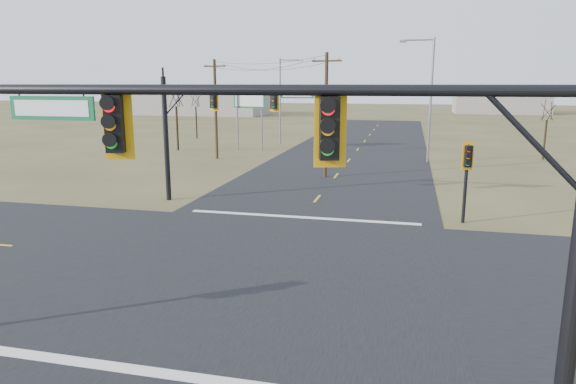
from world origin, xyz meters
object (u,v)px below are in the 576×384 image
object	(u,v)px
highway_sign	(249,106)
utility_pole_far	(216,108)
utility_pole_near	(326,114)
streetlight_a	(428,93)
bare_tree_c	(548,110)
streetlight_c	(282,97)
mast_arm_far	(213,113)
mast_arm_near	(349,174)
bare_tree_b	(196,99)
bare_tree_a	(176,95)
pedestal_signal_ne	(467,164)

from	to	relation	value
highway_sign	utility_pole_far	bearing A→B (deg)	-92.14
utility_pole_near	streetlight_a	distance (m)	11.93
utility_pole_near	bare_tree_c	xyz separation A→B (m)	(17.85, 13.53, -0.21)
streetlight_c	utility_pole_near	bearing A→B (deg)	-56.62
mast_arm_far	utility_pole_near	bearing A→B (deg)	78.46
utility_pole_near	mast_arm_near	bearing A→B (deg)	-80.04
bare_tree_b	streetlight_a	bearing A→B (deg)	-26.82
streetlight_c	bare_tree_c	distance (m)	26.74
mast_arm_near	bare_tree_b	xyz separation A→B (m)	(-25.08, 51.56, -0.43)
streetlight_a	bare_tree_b	world-z (taller)	streetlight_a
utility_pole_far	bare_tree_c	size ratio (longest dim) A/B	1.56
bare_tree_a	bare_tree_b	bearing A→B (deg)	103.76
streetlight_c	bare_tree_a	world-z (taller)	streetlight_c
streetlight_c	bare_tree_b	bearing A→B (deg)	174.11
mast_arm_near	bare_tree_a	bearing A→B (deg)	102.11
mast_arm_near	pedestal_signal_ne	distance (m)	17.88
bare_tree_c	streetlight_c	bearing A→B (deg)	166.82
pedestal_signal_ne	mast_arm_far	bearing A→B (deg)	157.74
pedestal_signal_ne	bare_tree_b	world-z (taller)	bare_tree_b
mast_arm_far	streetlight_a	world-z (taller)	streetlight_a
mast_arm_far	mast_arm_near	bearing A→B (deg)	-46.76
utility_pole_near	bare_tree_b	distance (m)	30.70
utility_pole_near	bare_tree_c	bearing A→B (deg)	37.17
pedestal_signal_ne	highway_sign	distance (m)	31.10
mast_arm_far	streetlight_c	size ratio (longest dim) A/B	0.93
bare_tree_b	bare_tree_c	size ratio (longest dim) A/B	1.07
highway_sign	streetlight_a	world-z (taller)	streetlight_a
utility_pole_far	streetlight_a	xyz separation A→B (m)	(18.55, 2.18, 1.30)
mast_arm_near	bare_tree_c	distance (m)	43.83
streetlight_c	mast_arm_far	bearing A→B (deg)	-72.79
bare_tree_a	streetlight_c	bearing A→B (deg)	40.14
streetlight_a	utility_pole_far	bearing A→B (deg)	-178.34
utility_pole_far	highway_sign	bearing A→B (deg)	80.31
bare_tree_a	utility_pole_far	bearing A→B (deg)	-37.79
mast_arm_far	streetlight_a	size ratio (longest dim) A/B	0.84
mast_arm_far	utility_pole_near	distance (m)	10.72
mast_arm_far	pedestal_signal_ne	xyz separation A→B (m)	(13.61, -1.49, -2.18)
utility_pole_far	streetlight_a	size ratio (longest dim) A/B	0.84
utility_pole_near	utility_pole_far	distance (m)	13.31
highway_sign	streetlight_a	bearing A→B (deg)	-6.41
utility_pole_far	bare_tree_c	bearing A→B (deg)	12.37
utility_pole_near	bare_tree_b	bearing A→B (deg)	130.91
mast_arm_near	bare_tree_c	bearing A→B (deg)	56.02
bare_tree_b	utility_pole_near	bearing A→B (deg)	-49.09
mast_arm_far	highway_sign	bearing A→B (deg)	118.28
mast_arm_near	pedestal_signal_ne	xyz separation A→B (m)	(3.75, 17.33, -2.30)
utility_pole_far	highway_sign	distance (m)	6.60
utility_pole_near	highway_sign	world-z (taller)	utility_pole_near
utility_pole_far	bare_tree_a	bearing A→B (deg)	142.21
highway_sign	pedestal_signal_ne	bearing A→B (deg)	-45.11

